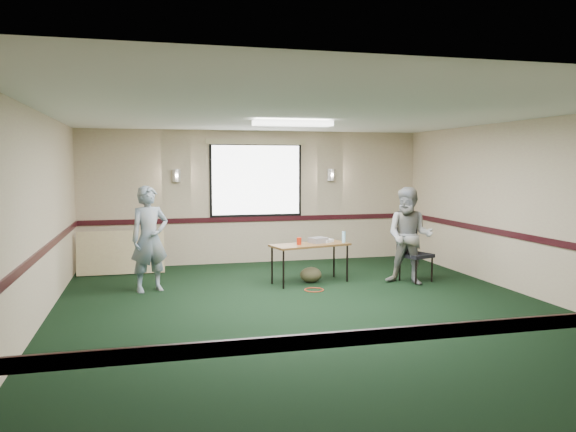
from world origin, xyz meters
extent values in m
plane|color=black|center=(0.00, 0.00, 0.00)|extent=(8.00, 8.00, 0.00)
plane|color=tan|center=(0.00, 4.00, 1.35)|extent=(7.00, 0.00, 7.00)
plane|color=tan|center=(0.00, -4.00, 1.35)|extent=(7.00, 0.00, 7.00)
plane|color=tan|center=(-3.50, 0.00, 1.35)|extent=(0.00, 8.00, 8.00)
plane|color=tan|center=(3.50, 0.00, 1.35)|extent=(0.00, 8.00, 8.00)
plane|color=white|center=(0.00, 0.00, 2.70)|extent=(8.00, 8.00, 0.00)
cube|color=black|center=(0.00, 3.98, 0.90)|extent=(7.00, 0.03, 0.10)
cube|color=black|center=(0.00, -3.98, 0.90)|extent=(7.00, 0.03, 0.10)
cube|color=black|center=(-3.48, 0.00, 0.90)|extent=(0.03, 8.00, 0.10)
cube|color=black|center=(3.48, 0.00, 0.90)|extent=(0.03, 8.00, 0.10)
cube|color=black|center=(0.00, 3.98, 1.70)|extent=(1.90, 0.01, 1.50)
cube|color=white|center=(0.00, 3.97, 1.70)|extent=(1.80, 0.02, 1.40)
cube|color=#C3B48A|center=(0.00, 3.97, 2.47)|extent=(2.05, 0.08, 0.10)
cylinder|color=silver|center=(-1.60, 3.94, 1.80)|extent=(0.16, 0.16, 0.25)
cylinder|color=silver|center=(1.60, 3.94, 1.80)|extent=(0.16, 0.16, 0.25)
cube|color=white|center=(0.00, 1.00, 2.64)|extent=(1.20, 0.32, 0.08)
cube|color=#4E3016|center=(0.50, 1.77, 0.65)|extent=(1.43, 0.83, 0.04)
cylinder|color=black|center=(-0.05, 1.42, 0.32)|extent=(0.03, 0.03, 0.63)
cylinder|color=black|center=(1.15, 1.70, 0.32)|extent=(0.03, 0.03, 0.63)
cylinder|color=black|center=(-0.14, 1.84, 0.32)|extent=(0.03, 0.03, 0.63)
cylinder|color=black|center=(1.05, 2.12, 0.32)|extent=(0.03, 0.03, 0.63)
cube|color=gray|center=(0.68, 1.86, 0.72)|extent=(0.34, 0.31, 0.09)
cube|color=silver|center=(0.84, 1.90, 0.70)|extent=(0.28, 0.27, 0.05)
cylinder|color=#B4210C|center=(0.30, 1.73, 0.73)|extent=(0.08, 0.08, 0.12)
cylinder|color=#9AE1FC|center=(1.11, 1.77, 0.77)|extent=(0.06, 0.06, 0.20)
ellipsoid|color=#464028|center=(0.52, 1.78, 0.13)|extent=(0.38, 0.29, 0.27)
torus|color=#BB3317|center=(0.40, 1.19, 0.01)|extent=(0.39, 0.39, 0.02)
cube|color=tan|center=(-2.66, 3.36, 0.40)|extent=(1.56, 0.23, 0.80)
cube|color=black|center=(2.32, 1.44, 0.45)|extent=(0.58, 0.58, 0.06)
cube|color=black|center=(2.25, 1.65, 0.71)|extent=(0.45, 0.19, 0.45)
cylinder|color=black|center=(2.20, 1.20, 0.21)|extent=(0.03, 0.03, 0.42)
cylinder|color=black|center=(2.56, 1.32, 0.21)|extent=(0.03, 0.03, 0.42)
cylinder|color=black|center=(2.07, 1.56, 0.21)|extent=(0.03, 0.03, 0.42)
cylinder|color=black|center=(2.44, 1.69, 0.21)|extent=(0.03, 0.03, 0.42)
imported|color=#436A95|center=(-2.15, 1.77, 0.84)|extent=(0.72, 0.60, 1.68)
imported|color=#6D81AA|center=(2.10, 1.27, 0.82)|extent=(1.01, 0.97, 1.64)
camera|label=1|loc=(-2.16, -7.31, 2.02)|focal=35.00mm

